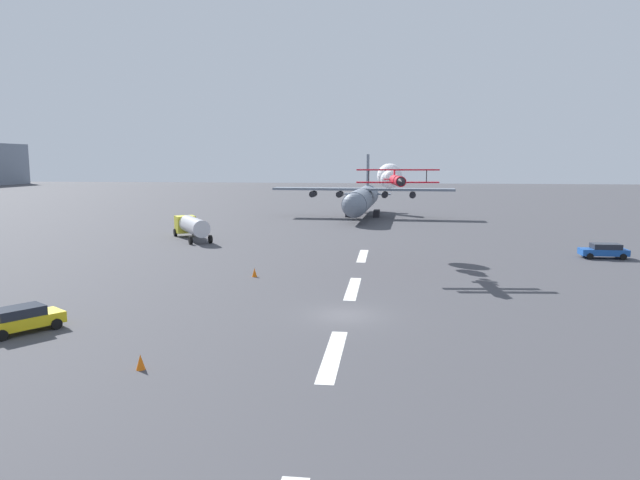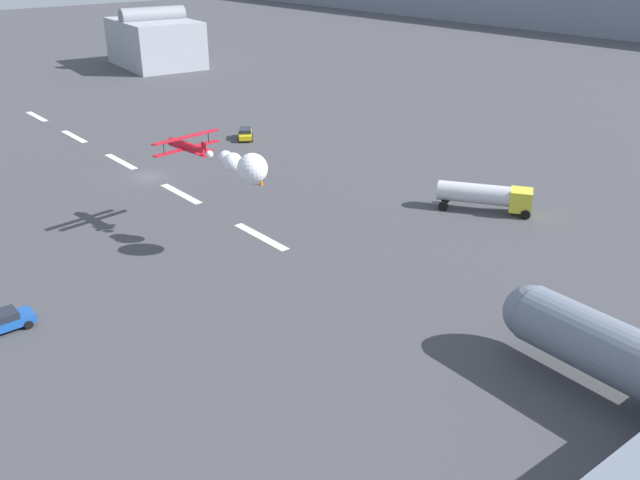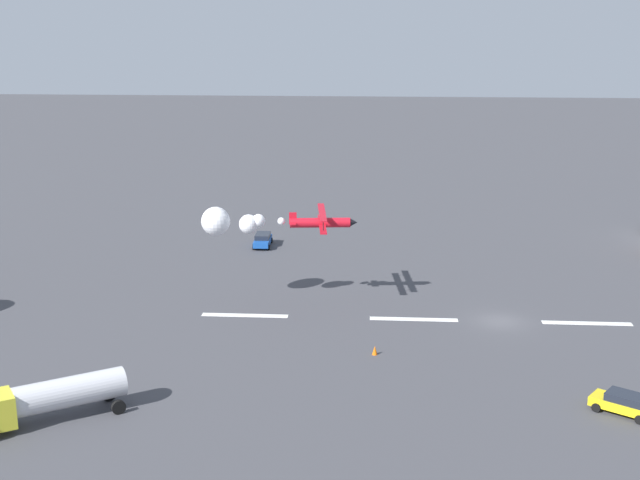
% 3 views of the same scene
% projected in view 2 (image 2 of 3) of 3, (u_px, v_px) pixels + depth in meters
% --- Properties ---
extents(ground_plane, '(440.00, 440.00, 0.00)m').
position_uv_depth(ground_plane, '(149.00, 177.00, 81.03)').
color(ground_plane, '#424247').
rests_on(ground_plane, ground).
extents(runway_stripe_0, '(8.00, 0.90, 0.01)m').
position_uv_depth(runway_stripe_0, '(37.00, 116.00, 107.97)').
color(runway_stripe_0, white).
rests_on(runway_stripe_0, ground).
extents(runway_stripe_1, '(8.00, 0.90, 0.01)m').
position_uv_depth(runway_stripe_1, '(74.00, 136.00, 97.19)').
color(runway_stripe_1, white).
rests_on(runway_stripe_1, ground).
extents(runway_stripe_2, '(8.00, 0.90, 0.01)m').
position_uv_depth(runway_stripe_2, '(121.00, 161.00, 86.42)').
color(runway_stripe_2, white).
rests_on(runway_stripe_2, ground).
extents(runway_stripe_3, '(8.00, 0.90, 0.01)m').
position_uv_depth(runway_stripe_3, '(181.00, 194.00, 75.64)').
color(runway_stripe_3, white).
rests_on(runway_stripe_3, ground).
extents(runway_stripe_4, '(8.00, 0.90, 0.01)m').
position_uv_depth(runway_stripe_4, '(261.00, 237.00, 64.86)').
color(runway_stripe_4, white).
rests_on(runway_stripe_4, ground).
extents(stunt_biplane_red, '(14.56, 7.45, 2.69)m').
position_uv_depth(stunt_biplane_red, '(237.00, 164.00, 59.28)').
color(stunt_biplane_red, red).
extents(fuel_tanker_truck, '(9.44, 7.44, 2.90)m').
position_uv_depth(fuel_tanker_truck, '(486.00, 195.00, 70.25)').
color(fuel_tanker_truck, yellow).
rests_on(fuel_tanker_truck, ground).
extents(followme_car_yellow, '(2.07, 4.59, 1.52)m').
position_uv_depth(followme_car_yellow, '(0.00, 322.00, 48.99)').
color(followme_car_yellow, '#194CA5').
rests_on(followme_car_yellow, ground).
extents(airport_staff_sedan, '(4.56, 3.92, 1.52)m').
position_uv_depth(airport_staff_sedan, '(245.00, 133.00, 95.66)').
color(airport_staff_sedan, yellow).
rests_on(airport_staff_sedan, ground).
extents(hangar_building, '(23.86, 17.31, 12.58)m').
position_uv_depth(hangar_building, '(155.00, 42.00, 147.95)').
color(hangar_building, '#9EA3AD').
rests_on(hangar_building, ground).
extents(traffic_cone_near, '(0.44, 0.44, 0.75)m').
position_uv_depth(traffic_cone_near, '(170.00, 141.00, 93.70)').
color(traffic_cone_near, orange).
rests_on(traffic_cone_near, ground).
extents(traffic_cone_far, '(0.44, 0.44, 0.75)m').
position_uv_depth(traffic_cone_far, '(261.00, 182.00, 78.17)').
color(traffic_cone_far, orange).
rests_on(traffic_cone_far, ground).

